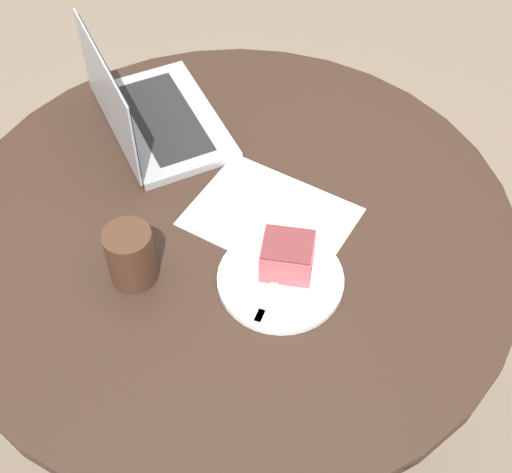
# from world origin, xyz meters

# --- Properties ---
(ground_plane) EXTENTS (12.00, 12.00, 0.00)m
(ground_plane) POSITION_xyz_m (0.00, 0.00, 0.00)
(ground_plane) COLOR #6B5B4C
(dining_table) EXTENTS (1.08, 1.08, 0.76)m
(dining_table) POSITION_xyz_m (0.00, 0.00, 0.62)
(dining_table) COLOR black
(dining_table) RESTS_ON ground_plane
(paper_document) EXTENTS (0.36, 0.33, 0.00)m
(paper_document) POSITION_xyz_m (0.03, 0.07, 0.76)
(paper_document) COLOR white
(paper_document) RESTS_ON dining_table
(plate) EXTENTS (0.22, 0.22, 0.01)m
(plate) POSITION_xyz_m (0.16, 0.00, 0.76)
(plate) COLOR silver
(plate) RESTS_ON dining_table
(cake_slice) EXTENTS (0.12, 0.12, 0.07)m
(cake_slice) POSITION_xyz_m (0.15, 0.02, 0.80)
(cake_slice) COLOR #B74C51
(cake_slice) RESTS_ON plate
(fork) EXTENTS (0.12, 0.15, 0.00)m
(fork) POSITION_xyz_m (0.18, -0.03, 0.77)
(fork) COLOR silver
(fork) RESTS_ON plate
(coffee_glass) EXTENTS (0.08, 0.08, 0.11)m
(coffee_glass) POSITION_xyz_m (0.01, -0.21, 0.81)
(coffee_glass) COLOR #3D2619
(coffee_glass) RESTS_ON dining_table
(laptop) EXTENTS (0.36, 0.26, 0.21)m
(laptop) POSITION_xyz_m (-0.31, -0.00, 0.80)
(laptop) COLOR gray
(laptop) RESTS_ON dining_table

